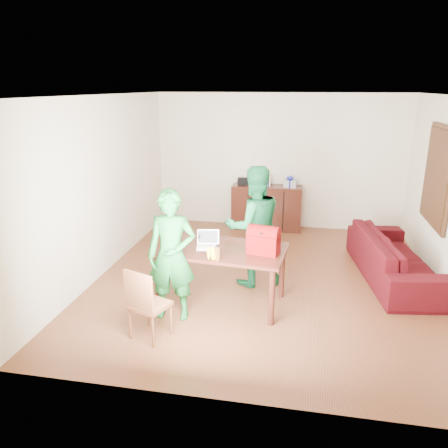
% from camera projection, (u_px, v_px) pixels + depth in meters
% --- Properties ---
extents(room, '(5.20, 5.70, 2.90)m').
position_uv_depth(room, '(267.00, 194.00, 6.38)').
color(room, '#452011').
rests_on(room, ground).
extents(table, '(1.76, 1.10, 0.79)m').
position_uv_depth(table, '(221.00, 255.00, 5.76)').
color(table, black).
rests_on(table, ground).
extents(chair, '(0.51, 0.50, 0.88)m').
position_uv_depth(chair, '(150.00, 317.00, 5.07)').
color(chair, brown).
rests_on(chair, ground).
extents(person_near, '(0.63, 0.43, 1.66)m').
position_uv_depth(person_near, '(172.00, 256.00, 5.36)').
color(person_near, '#155E22').
rests_on(person_near, ground).
extents(person_far, '(1.06, 0.97, 1.77)m').
position_uv_depth(person_far, '(254.00, 226.00, 6.30)').
color(person_far, '#155F33').
rests_on(person_far, ground).
extents(laptop, '(0.32, 0.25, 0.21)m').
position_uv_depth(laptop, '(208.00, 245.00, 5.74)').
color(laptop, white).
rests_on(laptop, table).
extents(bananas, '(0.19, 0.15, 0.06)m').
position_uv_depth(bananas, '(212.00, 257.00, 5.35)').
color(bananas, yellow).
rests_on(bananas, table).
extents(bottle, '(0.08, 0.08, 0.20)m').
position_uv_depth(bottle, '(218.00, 252.00, 5.32)').
color(bottle, '#5B3414').
rests_on(bottle, table).
extents(red_bag, '(0.43, 0.31, 0.29)m').
position_uv_depth(red_bag, '(264.00, 243.00, 5.52)').
color(red_bag, maroon).
rests_on(red_bag, table).
extents(sofa, '(1.24, 2.44, 0.68)m').
position_uv_depth(sofa, '(395.00, 257.00, 6.62)').
color(sofa, '#39070F').
rests_on(sofa, ground).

